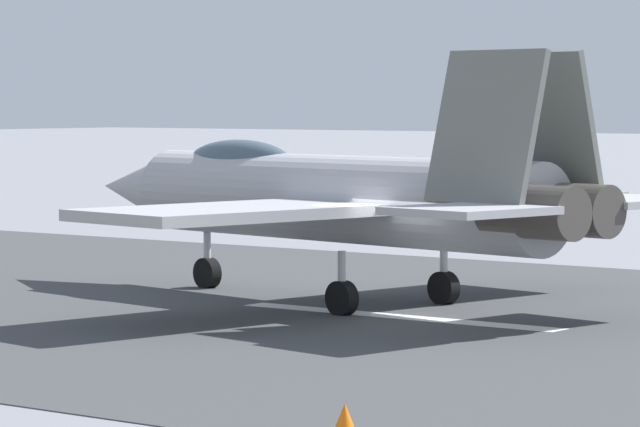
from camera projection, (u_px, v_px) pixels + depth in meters
ground_plane at (394, 317)px, 39.73m from camera, size 400.00×400.00×0.00m
runway_strip at (395, 317)px, 39.72m from camera, size 240.00×26.00×0.02m
fighter_jet at (336, 196)px, 42.27m from camera, size 16.87×14.76×5.67m
marker_cone_near at (345, 423)px, 25.09m from camera, size 0.44×0.44×0.55m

